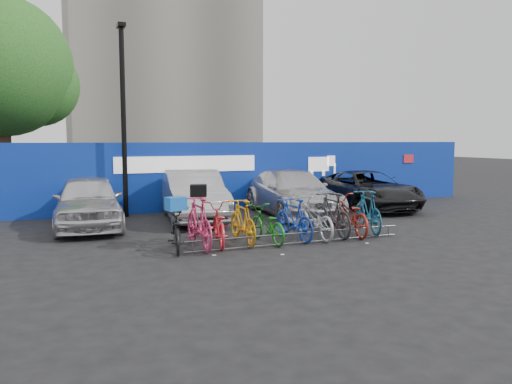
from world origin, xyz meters
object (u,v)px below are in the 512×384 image
bike_3 (243,221)px  bike_9 (368,211)px  bike_rack (298,238)px  bike_8 (349,215)px  bike_7 (333,214)px  car_2 (292,193)px  car_3 (367,190)px  bike_6 (314,218)px  lamppost (123,115)px  bike_2 (218,224)px  bike_5 (294,219)px  tree (7,70)px  bike_0 (176,230)px  bike_1 (199,222)px  car_0 (88,201)px  bike_4 (267,224)px  car_1 (193,195)px

bike_3 → bike_9: bearing=-177.8°
bike_rack → bike_8: 1.93m
bike_7 → car_2: bearing=-97.3°
bike_rack → bike_3: 1.39m
car_3 → bike_7: car_3 is taller
bike_8 → bike_6: bearing=8.0°
lamppost → bike_2: lamppost is taller
car_2 → bike_6: (-1.27, -3.78, -0.23)m
car_3 → bike_5: 6.55m
tree → bike_0: size_ratio=4.46×
bike_1 → bike_7: (3.61, 0.09, -0.03)m
lamppost → car_2: lamppost is taller
bike_0 → bike_9: bike_9 is taller
bike_3 → car_0: bearing=-46.7°
tree → bike_3: size_ratio=4.37×
bike_1 → bike_4: bike_1 is taller
bike_rack → car_2: 4.83m
tree → car_3: bearing=-26.3°
bike_1 → bike_6: bike_1 is taller
bike_2 → bike_4: size_ratio=1.10×
car_1 → bike_8: 5.10m
tree → bike_1: size_ratio=3.91×
bike_rack → bike_4: bike_4 is taller
car_3 → bike_0: 9.10m
lamppost → bike_3: size_ratio=3.42×
bike_6 → bike_7: bike_7 is taller
bike_4 → bike_5: 0.76m
tree → bike_3: (5.60, -10.00, -4.53)m
bike_9 → bike_3: bearing=14.9°
bike_9 → bike_7: bearing=17.3°
tree → bike_5: bearing=-55.5°
bike_4 → car_1: bearing=-83.7°
car_2 → car_3: (3.21, 0.37, -0.06)m
bike_5 → bike_3: bearing=-9.2°
bike_rack → bike_1: bike_1 is taller
bike_2 → bike_8: bearing=-170.0°
bike_6 → car_3: bearing=-136.1°
lamppost → bike_9: lamppost is taller
bike_4 → car_0: bearing=-48.4°
tree → bike_4: bearing=-58.7°
bike_5 → bike_6: (0.57, 0.01, -0.02)m
car_1 → bike_7: 4.78m
bike_rack → car_3: car_3 is taller
bike_4 → bike_8: size_ratio=0.86×
bike_6 → bike_4: bearing=4.1°
bike_9 → bike_0: bearing=16.5°
car_1 → car_0: bearing=-168.0°
car_1 → bike_3: bearing=-81.1°
bike_1 → tree: bearing=-66.1°
car_2 → bike_5: 4.22m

